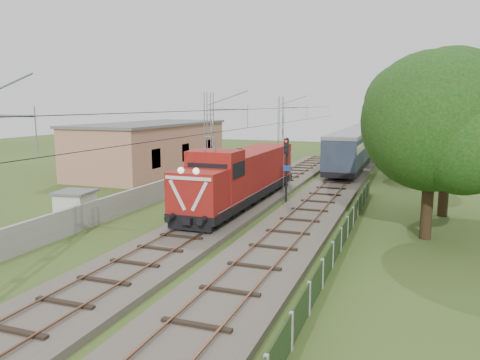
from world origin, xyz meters
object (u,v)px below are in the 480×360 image
at_px(locomotive, 242,176).
at_px(signal_post, 286,159).
at_px(coach_rake, 381,127).
at_px(relay_hut, 75,209).

distance_m(locomotive, signal_post, 3.34).
xyz_separation_m(coach_rake, signal_post, (-2.16, -68.83, 0.73)).
relative_size(signal_post, relay_hut, 2.09).
distance_m(locomotive, relay_hut, 11.24).
height_order(locomotive, relay_hut, locomotive).
relative_size(locomotive, signal_post, 3.51).
height_order(locomotive, signal_post, signal_post).
height_order(locomotive, coach_rake, locomotive).
bearing_deg(coach_rake, locomotive, -94.08).
bearing_deg(coach_rake, signal_post, -91.79).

